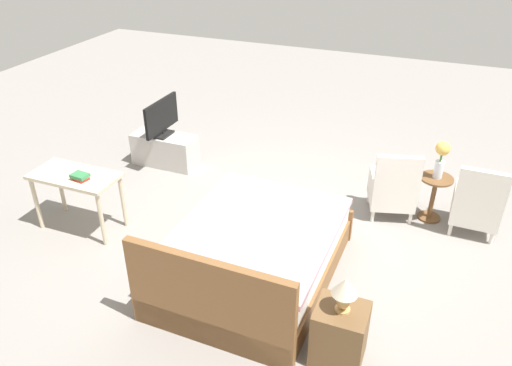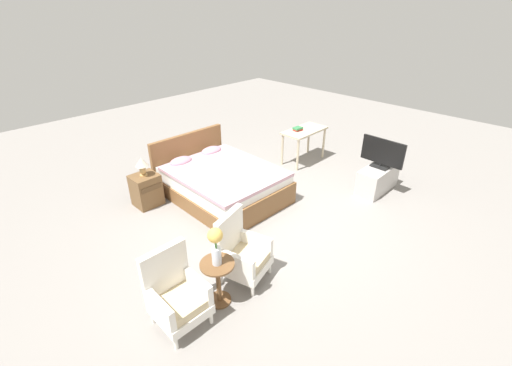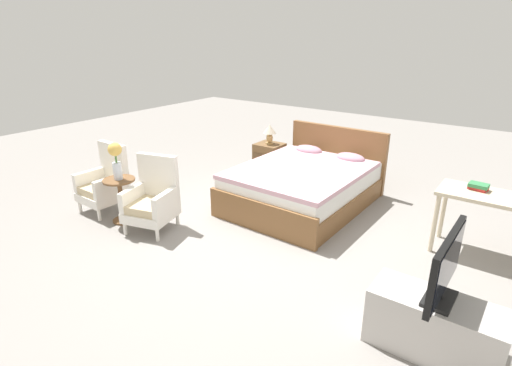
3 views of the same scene
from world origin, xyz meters
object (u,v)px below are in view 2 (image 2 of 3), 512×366
Objects in this scene: nightstand at (146,190)px; book_stack at (298,129)px; armchair_by_window_left at (176,295)px; side_table at (218,278)px; armchair_by_window_right at (241,253)px; vanity_desk at (304,134)px; tv_stand at (378,179)px; tv_flatscreen at (382,153)px; bed at (221,182)px; flower_vase at (216,243)px; table_lamp at (142,164)px.

nightstand is 3.36m from book_stack.
armchair_by_window_left is 1.57× the size of side_table.
armchair_by_window_right is 3.84m from vanity_desk.
tv_flatscreen is at bearing -1.19° from tv_stand.
tv_stand is 4.71× the size of book_stack.
bed is 2.97m from tv_flatscreen.
book_stack is at bearing 92.04° from tv_flatscreen.
armchair_by_window_left reaches higher than nightstand.
nightstand is at bearing 147.07° from bed.
flower_vase is 3.91m from tv_stand.
flower_vase is (-1.65, -1.89, 0.58)m from bed.
tv_flatscreen is (3.85, -0.05, 0.39)m from side_table.
nightstand is 0.71× the size of tv_flatscreen.
tv_flatscreen reaches higher than vanity_desk.
flower_vase is 1.45× the size of table_lamp.
bed is at bearing 48.91° from side_table.
vanity_desk is (3.38, -0.83, -0.16)m from table_lamp.
vanity_desk is at bearing 87.30° from tv_stand.
bed is 2.34× the size of armchair_by_window_left.
flower_vase is at bearing -13.29° from armchair_by_window_left.
vanity_desk is (3.94, 1.77, 0.26)m from side_table.
side_table reaches higher than nightstand.
tv_stand is at bearing 178.81° from tv_flatscreen.
armchair_by_window_left reaches higher than vanity_desk.
tv_stand is 1.20× the size of tv_flatscreen.
flower_vase reaches higher than armchair_by_window_left.
flower_vase reaches higher than tv_flatscreen.
table_lamp is (0.55, 2.59, -0.10)m from flower_vase.
vanity_desk is at bearing 25.54° from armchair_by_window_right.
nightstand is at bearing 166.26° from vanity_desk.
book_stack is (3.31, 1.72, 0.40)m from armchair_by_window_right.
book_stack is at bearing 25.90° from side_table.
side_table is at bearing -154.10° from book_stack.
tv_flatscreen is at bearing -0.69° from side_table.
book_stack is at bearing 154.32° from vanity_desk.
tv_stand is at bearing -92.70° from vanity_desk.
book_stack is at bearing 21.91° from armchair_by_window_left.
flower_vase is at bearing -102.05° from table_lamp.
bed is 3.78× the size of nightstand.
book_stack is (-0.15, 0.07, 0.15)m from vanity_desk.
table_lamp is (-1.09, 0.71, 0.49)m from bed.
table_lamp is (0.55, 2.59, 0.42)m from side_table.
armchair_by_window_left reaches higher than side_table.
tv_flatscreen reaches higher than bed.
tv_flatscreen is (2.21, -1.93, 0.46)m from bed.
book_stack is (-0.07, 1.89, 0.01)m from tv_flatscreen.
bed is at bearing 56.68° from armchair_by_window_right.
tv_stand is (3.85, -0.05, -0.13)m from side_table.
side_table is (-1.65, -1.89, 0.07)m from bed.
tv_flatscreen is 3.93× the size of book_stack.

